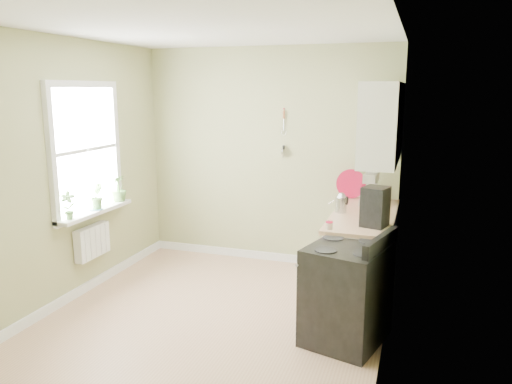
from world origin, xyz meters
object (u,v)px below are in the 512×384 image
(stove, at_px, (347,293))
(coffee_maker, at_px, (375,208))
(stand_mixer, at_px, (371,190))
(kettle, at_px, (341,203))

(stove, height_order, coffee_maker, coffee_maker)
(coffee_maker, bearing_deg, stand_mixer, 97.94)
(kettle, bearing_deg, stove, -77.28)
(kettle, distance_m, coffee_maker, 0.59)
(stand_mixer, distance_m, coffee_maker, 0.94)
(stand_mixer, height_order, kettle, stand_mixer)
(stove, bearing_deg, stand_mixer, 88.95)
(stand_mixer, relative_size, coffee_maker, 1.04)
(stove, relative_size, coffee_maker, 2.62)
(stove, height_order, kettle, kettle)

